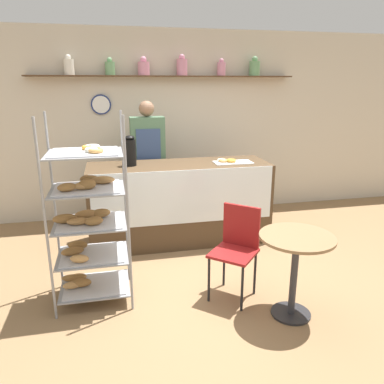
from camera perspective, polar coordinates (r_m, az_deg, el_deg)
name	(u,v)px	position (r m, az deg, el deg)	size (l,w,h in m)	color
ground_plane	(200,283)	(3.93, 1.28, -13.69)	(14.00, 14.00, 0.00)	olive
back_wall	(165,124)	(5.65, -4.13, 10.27)	(10.00, 0.30, 2.70)	beige
display_counter	(180,203)	(4.74, -1.90, -1.63)	(2.23, 0.72, 1.01)	#4C3823
pastry_rack	(88,221)	(3.48, -15.61, -4.23)	(0.68, 0.56, 1.72)	gray
person_worker	(148,161)	(5.09, -6.69, 4.75)	(0.45, 0.23, 1.74)	#282833
cafe_table	(295,257)	(3.31, 15.49, -9.51)	(0.63, 0.63, 0.75)	#262628
cafe_chair	(237,242)	(3.54, 6.90, -7.63)	(0.54, 0.54, 0.87)	black
coffee_carafe	(130,151)	(4.53, -9.39, 6.18)	(0.14, 0.14, 0.36)	black
donut_tray_counter	(230,161)	(4.68, 5.78, 4.67)	(0.47, 0.26, 0.05)	white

